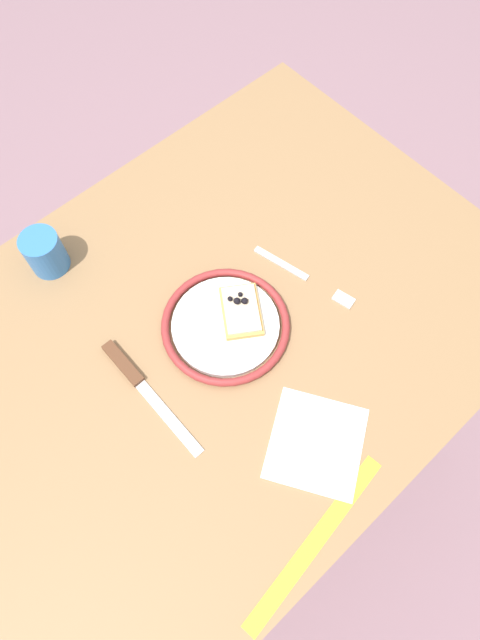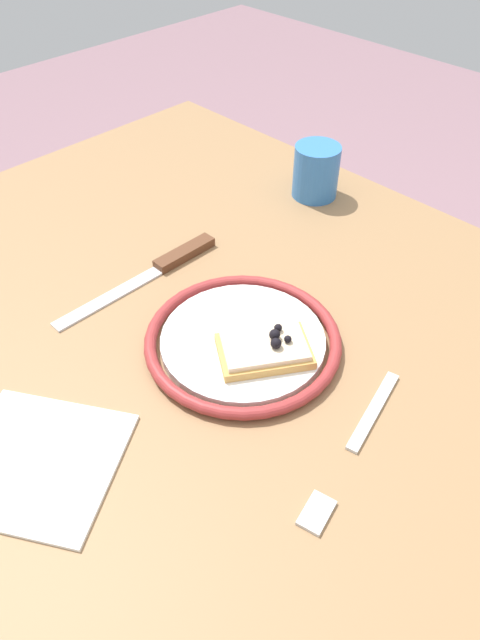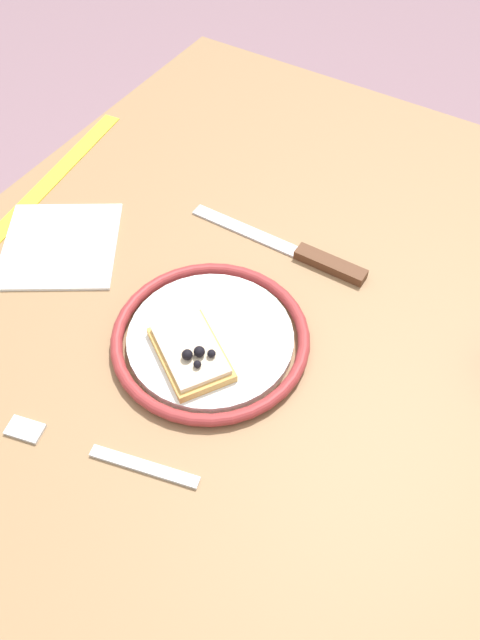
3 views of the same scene
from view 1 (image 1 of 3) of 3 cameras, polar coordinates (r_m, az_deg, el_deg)
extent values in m
plane|color=gray|center=(1.63, -1.53, -11.92)|extent=(6.00, 6.00, 0.00)
cube|color=#936D47|center=(0.92, -2.65, -1.19)|extent=(1.06, 0.77, 0.03)
cylinder|color=#4C4742|center=(1.54, 3.43, 12.21)|extent=(0.05, 0.05, 0.73)
cylinder|color=#4C4742|center=(1.40, 22.17, -4.65)|extent=(0.05, 0.05, 0.73)
cylinder|color=white|center=(0.90, -1.55, -0.60)|extent=(0.18, 0.18, 0.01)
torus|color=maroon|center=(0.90, -1.55, -0.52)|extent=(0.22, 0.22, 0.01)
cube|color=tan|center=(0.90, 0.13, 0.93)|extent=(0.11, 0.12, 0.01)
cube|color=beige|center=(0.89, 0.13, 1.15)|extent=(0.09, 0.10, 0.01)
sphere|color=black|center=(0.89, 0.49, 2.05)|extent=(0.01, 0.01, 0.01)
sphere|color=black|center=(0.89, -0.36, 2.08)|extent=(0.01, 0.01, 0.01)
sphere|color=black|center=(0.90, 0.03, 2.74)|extent=(0.01, 0.01, 0.01)
sphere|color=black|center=(0.89, -1.06, 2.27)|extent=(0.01, 0.01, 0.01)
cube|color=silver|center=(0.86, -7.53, -10.29)|extent=(0.02, 0.15, 0.00)
cube|color=#59331E|center=(0.90, -12.33, -4.52)|extent=(0.02, 0.09, 0.01)
cube|color=silver|center=(0.97, 4.40, 6.02)|extent=(0.04, 0.11, 0.00)
cube|color=silver|center=(0.95, 10.94, 2.18)|extent=(0.03, 0.04, 0.00)
cylinder|color=#3372BF|center=(0.99, -20.02, 6.75)|extent=(0.07, 0.07, 0.08)
cube|color=yellow|center=(0.83, 8.00, -22.26)|extent=(0.30, 0.06, 0.00)
cube|color=white|center=(0.85, 8.08, -12.81)|extent=(0.20, 0.20, 0.00)
camera|label=2|loc=(0.66, 41.06, 14.04)|focal=32.34mm
camera|label=3|loc=(0.82, 6.00, 45.64)|focal=35.42mm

